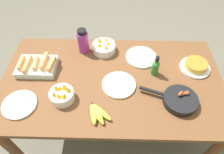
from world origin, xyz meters
TOP-DOWN VIEW (x-y plane):
  - ground_plane at (0.00, 0.00)m, footprint 14.00×14.00m
  - dining_table at (0.00, 0.00)m, footprint 1.61×0.89m
  - banana_bunch at (-0.09, -0.29)m, footprint 0.16×0.17m
  - melon_tray at (-0.57, 0.09)m, footprint 0.29×0.21m
  - skillet at (0.45, -0.18)m, footprint 0.38×0.23m
  - frittata_plate_center at (0.63, 0.13)m, footprint 0.22×0.22m
  - empty_plate_near_front at (-0.60, -0.23)m, footprint 0.22×0.22m
  - empty_plate_far_left at (0.23, 0.23)m, footprint 0.24×0.24m
  - empty_plate_far_right at (0.05, -0.05)m, footprint 0.24×0.24m
  - fruit_bowl_mango at (-0.33, -0.17)m, footprint 0.16×0.16m
  - fruit_bowl_citrus at (-0.07, 0.31)m, footprint 0.19×0.19m
  - water_bottle at (-0.24, 0.30)m, footprint 0.09×0.09m
  - hot_sauce_bottle at (0.31, 0.07)m, footprint 0.05×0.05m

SIDE VIEW (x-z plane):
  - ground_plane at x=0.00m, z-range 0.00..0.00m
  - dining_table at x=0.00m, z-range 0.27..0.99m
  - empty_plate_far_right at x=0.05m, z-range 0.72..0.74m
  - empty_plate_far_left at x=0.23m, z-range 0.72..0.74m
  - empty_plate_near_front at x=-0.60m, z-range 0.72..0.74m
  - banana_bunch at x=-0.09m, z-range 0.72..0.76m
  - frittata_plate_center at x=0.63m, z-range 0.72..0.78m
  - skillet at x=0.45m, z-range 0.71..0.79m
  - melon_tray at x=-0.57m, z-range 0.71..0.80m
  - fruit_bowl_citrus at x=-0.07m, z-range 0.70..0.82m
  - fruit_bowl_mango at x=-0.33m, z-range 0.71..0.83m
  - hot_sauce_bottle at x=0.31m, z-range 0.71..0.88m
  - water_bottle at x=-0.24m, z-range 0.72..0.93m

